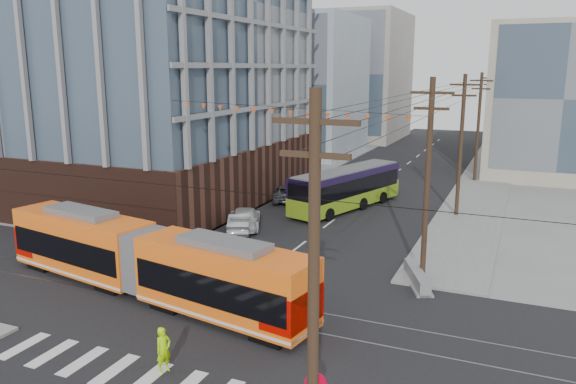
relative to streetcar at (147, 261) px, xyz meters
name	(u,v)px	position (x,y,z in m)	size (l,w,h in m)	color
ground	(176,340)	(4.11, -3.57, -1.85)	(160.00, 160.00, 0.00)	slate
office_building	(110,35)	(-17.89, 19.43, 12.45)	(30.00, 25.00, 28.60)	#381E16
bg_bldg_nw_near	(288,86)	(-12.89, 48.43, 7.15)	(18.00, 16.00, 18.00)	#8C99A5
bg_bldg_ne_near	(560,101)	(20.11, 44.43, 6.15)	(14.00, 14.00, 16.00)	gray
bg_bldg_nw_far	(353,77)	(-9.89, 68.43, 8.15)	(16.00, 18.00, 20.00)	gray
bg_bldg_ne_far	(569,101)	(22.11, 64.43, 5.15)	(16.00, 16.00, 14.00)	#8C99A5
utility_pole_near	(313,307)	(12.61, -9.57, 3.65)	(0.30, 0.30, 11.00)	black
utility_pole_far	(489,116)	(12.61, 52.43, 3.65)	(0.30, 0.30, 11.00)	black
streetcar	(147,261)	(0.00, 0.00, 0.00)	(19.22, 2.70, 3.70)	orange
city_bus	(347,188)	(3.91, 21.41, -0.13)	(2.64, 12.18, 3.45)	black
parked_car_silver	(240,222)	(-1.03, 11.99, -1.14)	(1.51, 4.32, 1.42)	#AFB4B8
parked_car_white	(245,218)	(-1.18, 12.99, -1.09)	(2.13, 5.24, 1.52)	#BBBBBB
parked_car_grey	(286,193)	(-1.80, 22.07, -1.15)	(2.31, 5.02, 1.39)	#42444A
pedestrian	(163,350)	(5.16, -5.92, -0.94)	(0.66, 0.44, 1.82)	#ABF604
jersey_barrier	(417,277)	(12.41, 6.95, -1.46)	(0.89, 3.94, 0.79)	gray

